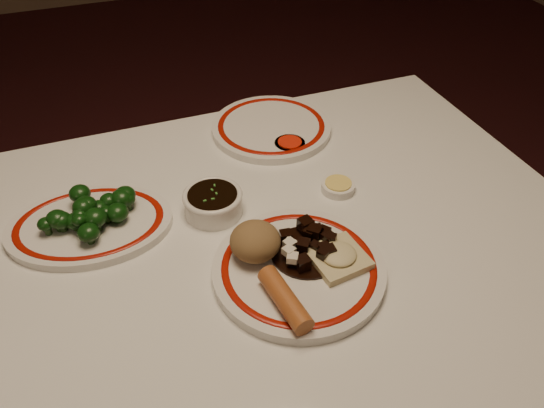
{
  "coord_description": "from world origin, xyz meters",
  "views": [
    {
      "loc": [
        -0.19,
        -0.6,
        1.38
      ],
      "look_at": [
        0.05,
        0.04,
        0.8
      ],
      "focal_mm": 35.0,
      "sensor_mm": 36.0,
      "label": 1
    }
  ],
  "objects": [
    {
      "name": "broccoli_plate",
      "position": [
        -0.24,
        0.15,
        0.76
      ],
      "size": [
        0.31,
        0.28,
        0.02
      ],
      "color": "silver",
      "rests_on": "dining_table"
    },
    {
      "name": "main_plate",
      "position": [
        0.05,
        -0.08,
        0.76
      ],
      "size": [
        0.3,
        0.3,
        0.02
      ],
      "color": "silver",
      "rests_on": "dining_table"
    },
    {
      "name": "far_plate",
      "position": [
        0.16,
        0.33,
        0.76
      ],
      "size": [
        0.27,
        0.27,
        0.02
      ],
      "color": "silver",
      "rests_on": "dining_table"
    },
    {
      "name": "mustard_dish",
      "position": [
        0.21,
        0.09,
        0.76
      ],
      "size": [
        0.06,
        0.06,
        0.02
      ],
      "color": "silver",
      "rests_on": "dining_table"
    },
    {
      "name": "broccoli_pile",
      "position": [
        -0.23,
        0.15,
        0.79
      ],
      "size": [
        0.17,
        0.14,
        0.05
      ],
      "color": "#23471C",
      "rests_on": "broccoli_plate"
    },
    {
      "name": "rice_mound",
      "position": [
        -0.0,
        -0.03,
        0.8
      ],
      "size": [
        0.08,
        0.08,
        0.06
      ],
      "primitive_type": "ellipsoid",
      "color": "olive",
      "rests_on": "main_plate"
    },
    {
      "name": "spring_roll",
      "position": [
        0.0,
        -0.14,
        0.78
      ],
      "size": [
        0.05,
        0.12,
        0.03
      ],
      "primitive_type": "cylinder",
      "rotation": [
        1.57,
        0.0,
        0.13
      ],
      "color": "#B05E2B",
      "rests_on": "main_plate"
    },
    {
      "name": "stirfry_heap",
      "position": [
        0.08,
        -0.05,
        0.78
      ],
      "size": [
        0.12,
        0.12,
        0.03
      ],
      "color": "black",
      "rests_on": "main_plate"
    },
    {
      "name": "sweet_sour_dish",
      "position": [
        0.17,
        0.25,
        0.76
      ],
      "size": [
        0.06,
        0.06,
        0.02
      ],
      "color": "silver",
      "rests_on": "dining_table"
    },
    {
      "name": "dining_table",
      "position": [
        0.0,
        0.0,
        0.66
      ],
      "size": [
        1.2,
        0.9,
        0.75
      ],
      "color": "white",
      "rests_on": "ground"
    },
    {
      "name": "soy_bowl",
      "position": [
        -0.03,
        0.11,
        0.77
      ],
      "size": [
        0.1,
        0.1,
        0.04
      ],
      "color": "silver",
      "rests_on": "dining_table"
    },
    {
      "name": "fried_wonton",
      "position": [
        0.12,
        -0.09,
        0.78
      ],
      "size": [
        0.09,
        0.09,
        0.02
      ],
      "color": "beige",
      "rests_on": "main_plate"
    }
  ]
}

